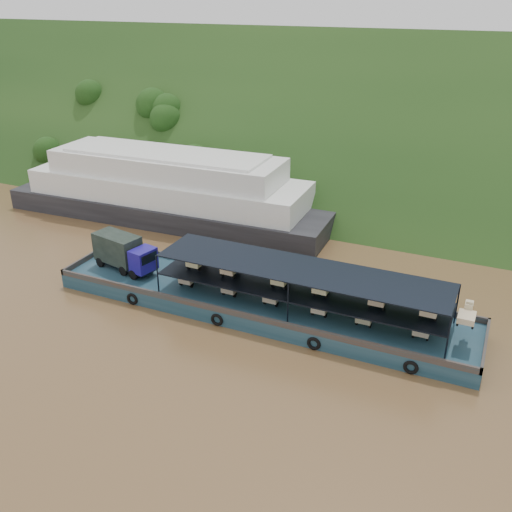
% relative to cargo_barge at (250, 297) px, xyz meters
% --- Properties ---
extents(ground, '(160.00, 160.00, 0.00)m').
position_rel_cargo_barge_xyz_m(ground, '(1.00, 0.33, -1.09)').
color(ground, brown).
rests_on(ground, ground).
extents(hillside, '(140.00, 39.60, 39.60)m').
position_rel_cargo_barge_xyz_m(hillside, '(1.00, 36.33, -1.09)').
color(hillside, '#173613').
rests_on(hillside, ground).
extents(cargo_barge, '(35.00, 7.18, 4.54)m').
position_rel_cargo_barge_xyz_m(cargo_barge, '(0.00, 0.00, 0.00)').
color(cargo_barge, '#123140').
rests_on(cargo_barge, ground).
extents(passenger_ferry, '(38.41, 10.94, 7.71)m').
position_rel_cargo_barge_xyz_m(passenger_ferry, '(-17.47, 15.31, 2.25)').
color(passenger_ferry, black).
rests_on(passenger_ferry, ground).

